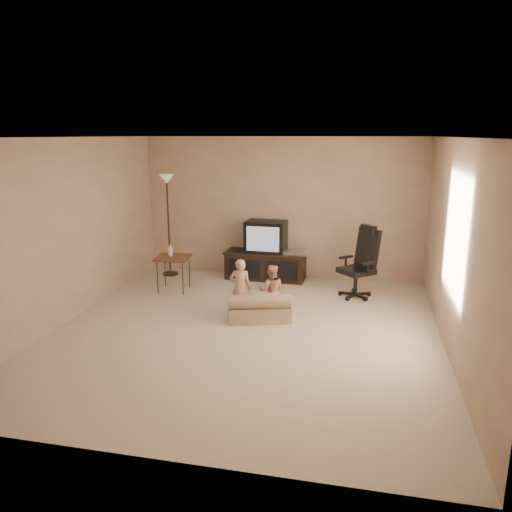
{
  "coord_description": "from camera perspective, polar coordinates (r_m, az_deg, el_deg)",
  "views": [
    {
      "loc": [
        1.46,
        -5.99,
        2.53
      ],
      "look_at": [
        0.01,
        0.6,
        0.88
      ],
      "focal_mm": 35.0,
      "sensor_mm": 36.0,
      "label": 1
    }
  ],
  "objects": [
    {
      "name": "floor_lamp",
      "position": [
        9.15,
        -10.08,
        6.05
      ],
      "size": [
        0.29,
        0.29,
        1.84
      ],
      "color": "#312315",
      "rests_on": "floor"
    },
    {
      "name": "child_sofa",
      "position": [
        6.98,
        0.37,
        -6.06
      ],
      "size": [
        0.96,
        0.71,
        0.42
      ],
      "rotation": [
        0.0,
        0.0,
        0.3
      ],
      "color": "tan",
      "rests_on": "floor"
    },
    {
      "name": "room_shell",
      "position": [
        6.25,
        -1.26,
        4.38
      ],
      "size": [
        5.5,
        5.5,
        5.5
      ],
      "color": "silver",
      "rests_on": "floor"
    },
    {
      "name": "tv_stand",
      "position": [
        8.9,
        1.15,
        0.1
      ],
      "size": [
        1.48,
        0.58,
        1.05
      ],
      "rotation": [
        0.0,
        0.0,
        -0.03
      ],
      "color": "black",
      "rests_on": "floor"
    },
    {
      "name": "office_chair",
      "position": [
        8.08,
        11.75,
        -1.76
      ],
      "size": [
        0.75,
        0.75,
        1.15
      ],
      "rotation": [
        0.0,
        0.0,
        -0.8
      ],
      "color": "black",
      "rests_on": "floor"
    },
    {
      "name": "floor",
      "position": [
        6.67,
        -1.19,
        -8.6
      ],
      "size": [
        5.5,
        5.5,
        0.0
      ],
      "primitive_type": "plane",
      "color": "beige",
      "rests_on": "ground"
    },
    {
      "name": "side_table",
      "position": [
        8.3,
        -9.49,
        -0.19
      ],
      "size": [
        0.57,
        0.57,
        0.79
      ],
      "rotation": [
        0.0,
        0.0,
        0.09
      ],
      "color": "brown",
      "rests_on": "floor"
    },
    {
      "name": "toddler_right",
      "position": [
        7.08,
        1.75,
        -3.99
      ],
      "size": [
        0.39,
        0.25,
        0.76
      ],
      "primitive_type": "imported",
      "rotation": [
        0.0,
        0.0,
        3.28
      ],
      "color": "tan",
      "rests_on": "floor"
    },
    {
      "name": "toddler_left",
      "position": [
        7.09,
        -1.8,
        -3.62
      ],
      "size": [
        0.33,
        0.26,
        0.84
      ],
      "primitive_type": "imported",
      "rotation": [
        0.0,
        0.0,
        3.25
      ],
      "color": "tan",
      "rests_on": "floor"
    }
  ]
}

